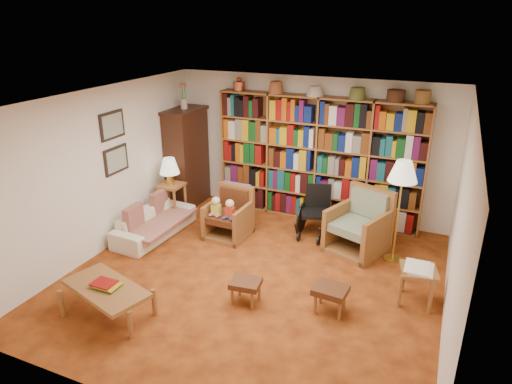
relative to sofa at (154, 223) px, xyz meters
The scene contains 23 objects.
floor 2.14m from the sofa, 15.14° to the right, with size 5.00×5.00×0.00m, color #AD521A.
ceiling 3.11m from the sofa, 15.14° to the right, with size 5.00×5.00×0.00m, color silver.
wall_back 3.01m from the sofa, 43.50° to the left, with size 5.00×5.00×0.00m, color white.
wall_front 3.82m from the sofa, 56.14° to the right, with size 5.00×5.00×0.00m, color white.
wall_left 1.25m from the sofa, 129.04° to the right, with size 5.00×5.00×0.00m, color white.
wall_right 4.70m from the sofa, ahead, with size 5.00×5.00×0.00m, color white.
bookshelf 3.02m from the sofa, 38.25° to the left, with size 3.60×0.30×2.42m.
curio_cabinet 1.63m from the sofa, 98.07° to the left, with size 0.50×0.95×2.40m.
framed_pictures 1.48m from the sofa, 149.24° to the right, with size 0.03×0.52×0.97m.
sofa is the anchor object (origin of this frame).
sofa_throw 0.09m from the sofa, ahead, with size 0.75×1.39×0.04m, color #C5B390.
cushion_left 0.43m from the sofa, 110.38° to the left, with size 0.12×0.39×0.39m, color maroon.
cushion_right 0.43m from the sofa, 110.38° to the right, with size 0.12×0.39×0.39m, color maroon.
side_table_lamp 0.75m from the sofa, 98.23° to the left, with size 0.43×0.43×0.66m.
table_lamp 1.03m from the sofa, 98.23° to the left, with size 0.35×0.35×0.48m.
armchair_leather 1.27m from the sofa, 25.22° to the left, with size 0.68×0.73×0.84m.
armchair_sage 3.34m from the sofa, 15.70° to the left, with size 1.07×1.07×0.98m.
wheelchair 2.69m from the sofa, 24.36° to the left, with size 0.54×0.69×0.86m.
floor_lamp 4.02m from the sofa, 11.15° to the left, with size 0.42×0.42×1.57m.
side_table_papers 4.21m from the sofa, ahead, with size 0.52×0.52×0.52m.
footstool_a 2.46m from the sofa, 27.17° to the right, with size 0.41×0.36×0.32m.
footstool_b 3.35m from the sofa, 15.26° to the right, with size 0.43×0.38×0.35m.
coffee_table 2.19m from the sofa, 69.82° to the right, with size 1.23×0.86×0.47m.
Camera 1 is at (2.23, -5.09, 3.50)m, focal length 32.00 mm.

